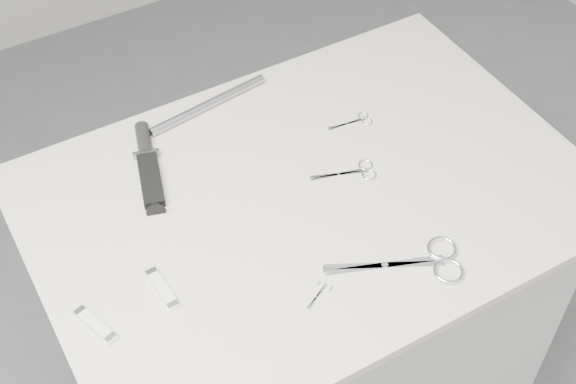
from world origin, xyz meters
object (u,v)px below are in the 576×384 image
sheathed_knife (148,161)px  pocket_knife_b (162,289)px  embroidery_scissors_a (355,172)px  tiny_scissors (320,292)px  metal_rail (208,105)px  large_shears (424,262)px  embroidery_scissors_b (356,121)px  pocket_knife_a (95,325)px  plinth (306,333)px

sheathed_knife → pocket_knife_b: (-0.09, -0.28, -0.00)m
embroidery_scissors_a → tiny_scissors: (-0.20, -0.20, -0.00)m
embroidery_scissors_a → sheathed_knife: (-0.32, 0.21, 0.01)m
metal_rail → embroidery_scissors_a: bearing=-62.3°
large_shears → embroidery_scissors_b: bearing=99.1°
tiny_scissors → pocket_knife_a: pocket_knife_a is taller
embroidery_scissors_b → metal_rail: 0.30m
embroidery_scissors_a → pocket_knife_a: (-0.54, -0.08, 0.00)m
pocket_knife_b → pocket_knife_a: bearing=92.6°
embroidery_scissors_a → sheathed_knife: 0.39m
pocket_knife_a → pocket_knife_b: size_ratio=0.97×
plinth → pocket_knife_a: pocket_knife_a is taller
sheathed_knife → pocket_knife_a: 0.36m
embroidery_scissors_a → pocket_knife_b: pocket_knife_b is taller
sheathed_knife → pocket_knife_b: bearing=177.9°
embroidery_scissors_b → pocket_knife_b: size_ratio=1.04×
embroidery_scissors_a → pocket_knife_b: bearing=-152.5°
large_shears → sheathed_knife: 0.54m
large_shears → pocket_knife_a: size_ratio=2.66×
pocket_knife_b → metal_rail: 0.45m
embroidery_scissors_a → embroidery_scissors_b: same height
plinth → embroidery_scissors_b: bearing=33.6°
pocket_knife_b → sheathed_knife: bearing=-21.4°
large_shears → metal_rail: size_ratio=0.85×
pocket_knife_a → metal_rail: (0.38, 0.38, 0.00)m
plinth → pocket_knife_b: 0.58m
tiny_scissors → sheathed_knife: 0.43m
plinth → pocket_knife_a: bearing=-169.8°
sheathed_knife → large_shears: bearing=-128.8°
metal_rail → large_shears: bearing=-75.2°
sheathed_knife → pocket_knife_b: 0.29m
large_shears → sheathed_knife: sheathed_knife is taller
sheathed_knife → metal_rail: bearing=-46.4°
tiny_scissors → pocket_knife_b: size_ratio=0.67×
pocket_knife_a → tiny_scissors: bearing=-128.4°
embroidery_scissors_a → sheathed_knife: bearing=165.2°
embroidery_scissors_a → embroidery_scissors_b: bearing=74.5°
pocket_knife_a → pocket_knife_b: 0.12m
large_shears → embroidery_scissors_b: size_ratio=2.47×
large_shears → pocket_knife_b: pocket_knife_b is taller
plinth → sheathed_knife: bearing=137.2°
tiny_scissors → pocket_knife_a: size_ratio=0.69×
pocket_knife_b → metal_rail: metal_rail is taller
large_shears → sheathed_knife: bearing=148.7°
pocket_knife_b → metal_rail: bearing=-38.5°
plinth → embroidery_scissors_a: size_ratio=7.24×
pocket_knife_a → metal_rail: bearing=-64.3°
large_shears → sheathed_knife: size_ratio=1.08×
pocket_knife_a → pocket_knife_b: pocket_knife_b is taller
tiny_scissors → pocket_knife_b: bearing=121.8°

